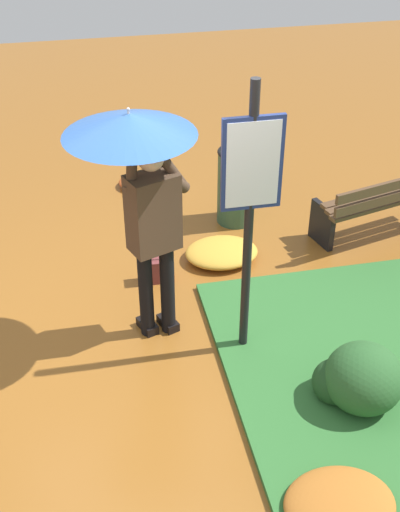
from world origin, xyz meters
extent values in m
plane|color=brown|center=(0.00, 0.00, 0.00)|extent=(18.00, 18.00, 0.00)
cylinder|color=black|center=(-0.30, -0.15, 0.43)|extent=(0.12, 0.12, 0.86)
cylinder|color=black|center=(-0.12, -0.15, 0.43)|extent=(0.12, 0.12, 0.86)
cube|color=black|center=(-0.30, -0.19, 0.04)|extent=(0.18, 0.24, 0.08)
cube|color=black|center=(-0.12, -0.19, 0.04)|extent=(0.18, 0.24, 0.08)
cube|color=#473323|center=(-0.21, -0.15, 1.18)|extent=(0.44, 0.36, 0.64)
sphere|color=beige|center=(-0.21, -0.15, 1.64)|extent=(0.20, 0.20, 0.20)
ellipsoid|color=black|center=(-0.21, -0.15, 1.67)|extent=(0.20, 0.20, 0.15)
cylinder|color=#473323|center=(-0.43, -0.18, 1.39)|extent=(0.18, 0.13, 0.18)
cylinder|color=#473323|center=(-0.39, -0.19, 1.48)|extent=(0.24, 0.11, 0.33)
cube|color=black|center=(-0.30, -0.17, 1.62)|extent=(0.07, 0.04, 0.14)
cylinder|color=#473323|center=(-0.05, -0.15, 1.42)|extent=(0.11, 0.10, 0.09)
cylinder|color=#473323|center=(-0.06, -0.14, 1.51)|extent=(0.10, 0.09, 0.23)
cylinder|color=#A5A5AD|center=(-0.07, -0.13, 1.83)|extent=(0.02, 0.02, 0.41)
cone|color=#264C8C|center=(-0.07, -0.13, 1.92)|extent=(0.96, 0.96, 0.16)
sphere|color=#A5A5AD|center=(-0.07, -0.13, 2.03)|extent=(0.02, 0.02, 0.02)
cylinder|color=black|center=(-0.87, 0.19, 1.15)|extent=(0.07, 0.07, 2.30)
cube|color=navy|center=(-0.87, 0.21, 1.70)|extent=(0.44, 0.04, 0.70)
cube|color=silver|center=(-0.87, 0.23, 1.70)|extent=(0.38, 0.01, 0.64)
cube|color=brown|center=(-0.32, -0.87, 0.12)|extent=(0.30, 0.14, 0.24)
torus|color=brown|center=(-0.32, -0.87, 0.28)|extent=(0.18, 0.02, 0.18)
cube|color=black|center=(-2.06, -1.18, 0.22)|extent=(0.15, 0.36, 0.44)
cube|color=#513823|center=(-2.70, -1.30, 0.46)|extent=(1.38, 0.45, 0.04)
cube|color=#513823|center=(-2.70, -1.18, 0.46)|extent=(1.38, 0.45, 0.04)
cube|color=#513823|center=(-2.70, -1.06, 0.46)|extent=(1.38, 0.45, 0.04)
cube|color=#513823|center=(-2.70, -1.01, 0.56)|extent=(1.37, 0.39, 0.10)
cube|color=#513823|center=(-2.70, -1.01, 0.70)|extent=(1.37, 0.39, 0.10)
cylinder|color=#2D5138|center=(-1.31, -1.80, 0.40)|extent=(0.40, 0.40, 0.80)
torus|color=black|center=(-1.31, -1.80, 0.82)|extent=(0.42, 0.42, 0.04)
ellipsoid|color=#285628|center=(-1.57, 0.99, 0.26)|extent=(0.58, 0.58, 0.53)
ellipsoid|color=#1E421E|center=(-1.39, 0.90, 0.18)|extent=(0.35, 0.35, 0.35)
ellipsoid|color=#B74C1E|center=(-0.41, -2.79, 0.06)|extent=(0.54, 0.43, 0.12)
ellipsoid|color=gold|center=(-0.99, -1.10, 0.08)|extent=(0.73, 0.58, 0.16)
ellipsoid|color=#A86023|center=(-1.07, 1.83, 0.08)|extent=(0.73, 0.58, 0.16)
camera|label=1|loc=(0.32, 4.15, 3.74)|focal=46.18mm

